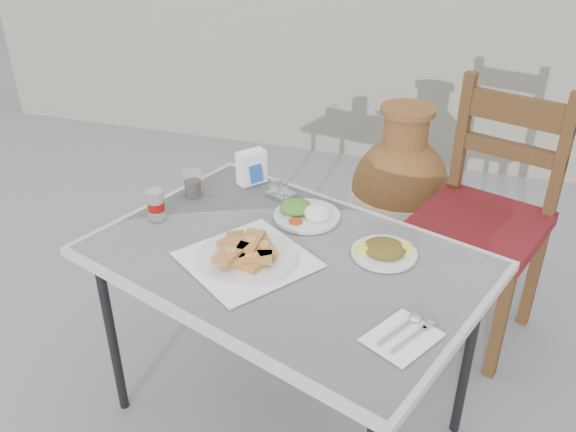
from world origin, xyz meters
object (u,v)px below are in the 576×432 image
(cola_glass, at_px, (193,185))
(salad_rice_plate, at_px, (306,212))
(condiment_caddy, at_px, (280,190))
(chair, at_px, (485,216))
(napkin_holder, at_px, (252,167))
(terracotta_urn, at_px, (399,196))
(pide_plate, at_px, (247,251))
(salad_chopped_plate, at_px, (384,250))
(soda_can, at_px, (156,205))
(cafe_table, at_px, (286,267))

(cola_glass, bearing_deg, salad_rice_plate, -4.27)
(condiment_caddy, height_order, chair, chair)
(napkin_holder, relative_size, terracotta_urn, 0.15)
(pide_plate, distance_m, terracotta_urn, 1.25)
(salad_chopped_plate, distance_m, soda_can, 0.76)
(cafe_table, height_order, napkin_holder, napkin_holder)
(salad_chopped_plate, height_order, napkin_holder, napkin_holder)
(chair, distance_m, terracotta_urn, 0.54)
(cola_glass, relative_size, chair, 0.09)
(napkin_holder, bearing_deg, cafe_table, -19.46)
(salad_chopped_plate, bearing_deg, salad_rice_plate, 153.32)
(salad_chopped_plate, bearing_deg, pide_plate, -158.54)
(cafe_table, distance_m, condiment_caddy, 0.38)
(soda_can, xyz_separation_m, chair, (1.06, 0.67, -0.22))
(salad_chopped_plate, xyz_separation_m, napkin_holder, (-0.55, 0.33, 0.05))
(cafe_table, xyz_separation_m, soda_can, (-0.47, 0.07, 0.10))
(soda_can, bearing_deg, salad_rice_plate, 18.25)
(cafe_table, xyz_separation_m, terracotta_urn, (0.21, 1.09, -0.28))
(salad_rice_plate, xyz_separation_m, terracotta_urn, (0.21, 0.87, -0.35))
(salad_chopped_plate, xyz_separation_m, cola_glass, (-0.72, 0.18, 0.02))
(salad_chopped_plate, bearing_deg, cola_glass, 166.12)
(salad_rice_plate, relative_size, cola_glass, 2.40)
(cafe_table, bearing_deg, soda_can, 171.12)
(cafe_table, height_order, soda_can, soda_can)
(cafe_table, xyz_separation_m, pide_plate, (-0.10, -0.07, 0.08))
(salad_chopped_plate, xyz_separation_m, condiment_caddy, (-0.42, 0.27, 0.00))
(pide_plate, bearing_deg, soda_can, 159.38)
(salad_rice_plate, bearing_deg, condiment_caddy, 136.44)
(condiment_caddy, bearing_deg, cafe_table, -69.44)
(terracotta_urn, bearing_deg, cola_glass, -127.46)
(salad_chopped_plate, bearing_deg, cafe_table, -163.57)
(salad_chopped_plate, xyz_separation_m, terracotta_urn, (-0.08, 1.01, -0.34))
(salad_rice_plate, bearing_deg, pide_plate, -108.11)
(cola_glass, bearing_deg, cafe_table, -31.34)
(salad_rice_plate, bearing_deg, terracotta_urn, 76.27)
(salad_rice_plate, distance_m, soda_can, 0.50)
(cola_glass, distance_m, condiment_caddy, 0.31)
(cafe_table, height_order, cola_glass, cola_glass)
(pide_plate, xyz_separation_m, salad_chopped_plate, (0.39, 0.15, -0.01))
(salad_rice_plate, height_order, napkin_holder, napkin_holder)
(salad_rice_plate, bearing_deg, salad_chopped_plate, -26.68)
(chair, bearing_deg, salad_rice_plate, -119.85)
(pide_plate, xyz_separation_m, soda_can, (-0.37, 0.14, 0.02))
(condiment_caddy, distance_m, chair, 0.84)
(cola_glass, bearing_deg, napkin_holder, 43.89)
(napkin_holder, height_order, condiment_caddy, napkin_holder)
(chair, bearing_deg, napkin_holder, -140.14)
(chair, bearing_deg, terracotta_urn, 155.97)
(pide_plate, xyz_separation_m, terracotta_urn, (0.31, 1.16, -0.36))
(salad_chopped_plate, height_order, terracotta_urn, terracotta_urn)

